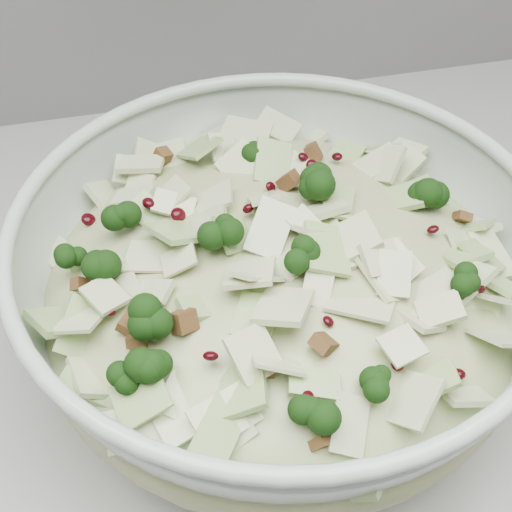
% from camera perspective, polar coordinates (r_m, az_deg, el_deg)
% --- Properties ---
extents(counter, '(3.60, 0.60, 0.90)m').
position_cam_1_polar(counter, '(1.05, 13.50, -15.74)').
color(counter, '#A2A29E').
rests_on(counter, floor).
extents(mixing_bowl, '(0.45, 0.45, 0.15)m').
position_cam_1_polar(mixing_bowl, '(0.50, 1.94, -2.88)').
color(mixing_bowl, '#ACBDB1').
rests_on(mixing_bowl, counter).
extents(salad, '(0.34, 0.34, 0.15)m').
position_cam_1_polar(salad, '(0.49, 2.01, -1.03)').
color(salad, tan).
rests_on(salad, mixing_bowl).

